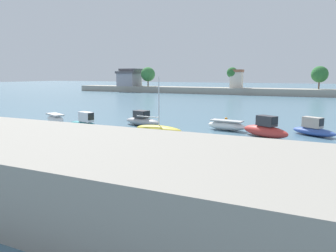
# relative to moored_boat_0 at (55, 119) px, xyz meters

# --- Properties ---
(ground_plane) EXTENTS (400.00, 400.00, 0.00)m
(ground_plane) POSITION_rel_moored_boat_0_xyz_m (12.13, -9.02, -0.51)
(ground_plane) COLOR slate
(moored_boat_0) EXTENTS (3.78, 2.75, 1.07)m
(moored_boat_0) POSITION_rel_moored_boat_0_xyz_m (0.00, 0.00, 0.00)
(moored_boat_0) COLOR white
(moored_boat_0) RESTS_ON ground
(moored_boat_1) EXTENTS (4.65, 2.47, 1.81)m
(moored_boat_1) POSITION_rel_moored_boat_0_xyz_m (5.83, -2.14, 0.09)
(moored_boat_1) COLOR teal
(moored_boat_1) RESTS_ON ground
(moored_boat_2) EXTENTS (4.78, 2.51, 1.60)m
(moored_boat_2) POSITION_rel_moored_boat_0_xyz_m (9.52, 2.82, 0.06)
(moored_boat_2) COLOR #9E9EA3
(moored_boat_2) RESTS_ON ground
(moored_boat_3) EXTENTS (4.92, 1.82, 5.19)m
(moored_boat_3) POSITION_rel_moored_boat_0_xyz_m (13.19, -0.58, -0.12)
(moored_boat_3) COLOR yellow
(moored_boat_3) RESTS_ON ground
(moored_boat_4) EXTENTS (4.05, 1.84, 0.98)m
(moored_boat_4) POSITION_rel_moored_boat_0_xyz_m (18.46, 3.70, -0.04)
(moored_boat_4) COLOR white
(moored_boat_4) RESTS_ON ground
(moored_boat_5) EXTENTS (4.64, 3.47, 1.88)m
(moored_boat_5) POSITION_rel_moored_boat_0_xyz_m (22.42, 1.71, 0.16)
(moored_boat_5) COLOR #C63833
(moored_boat_5) RESTS_ON ground
(moored_boat_6) EXTENTS (4.18, 3.19, 1.64)m
(moored_boat_6) POSITION_rel_moored_boat_0_xyz_m (26.18, 4.30, 0.04)
(moored_boat_6) COLOR #3856A8
(moored_boat_6) RESTS_ON ground
(mooring_buoy_0) EXTENTS (0.30, 0.30, 0.30)m
(mooring_buoy_0) POSITION_rel_moored_boat_0_xyz_m (3.46, 11.58, -0.36)
(mooring_buoy_0) COLOR yellow
(mooring_buoy_0) RESTS_ON ground
(mooring_buoy_2) EXTENTS (0.32, 0.32, 0.32)m
(mooring_buoy_2) POSITION_rel_moored_boat_0_xyz_m (20.93, 10.71, -0.35)
(mooring_buoy_2) COLOR white
(mooring_buoy_2) RESTS_ON ground
(mooring_buoy_3) EXTENTS (0.34, 0.34, 0.34)m
(mooring_buoy_3) POSITION_rel_moored_boat_0_xyz_m (19.42, -2.92, -0.34)
(mooring_buoy_3) COLOR orange
(mooring_buoy_3) RESTS_ON ground
(mooring_buoy_4) EXTENTS (0.34, 0.34, 0.34)m
(mooring_buoy_4) POSITION_rel_moored_boat_0_xyz_m (16.54, 10.67, -0.34)
(mooring_buoy_4) COLOR orange
(mooring_buoy_4) RESTS_ON ground
(distant_shoreline) EXTENTS (116.22, 7.84, 9.37)m
(distant_shoreline) POSITION_rel_moored_boat_0_xyz_m (8.61, 62.66, 1.96)
(distant_shoreline) COLOR #9E998C
(distant_shoreline) RESTS_ON ground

